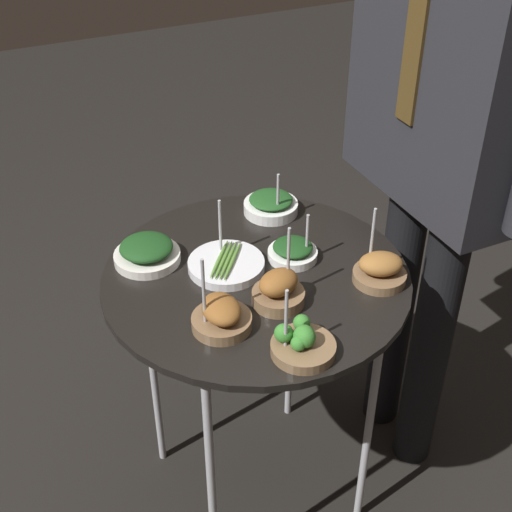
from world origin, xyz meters
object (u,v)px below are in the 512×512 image
at_px(bowl_roast_back_left, 221,316).
at_px(waiter_figure, 451,97).
at_px(bowl_asparagus_front_right, 226,264).
at_px(bowl_spinach_front_center, 147,252).
at_px(bowl_broccoli_far_rim, 301,342).
at_px(bowl_roast_front_left, 380,270).
at_px(bowl_spinach_near_rim, 271,205).
at_px(serving_cart, 256,293).
at_px(bowl_spinach_center, 293,251).
at_px(bowl_roast_mid_right, 278,290).

bearing_deg(bowl_roast_back_left, waiter_figure, 102.23).
xyz_separation_m(bowl_asparagus_front_right, waiter_figure, (0.05, 0.53, 0.33)).
distance_m(bowl_spinach_front_center, bowl_roast_back_left, 0.29).
distance_m(bowl_broccoli_far_rim, waiter_figure, 0.65).
bearing_deg(bowl_roast_back_left, bowl_roast_front_left, 89.32).
distance_m(bowl_spinach_near_rim, bowl_spinach_front_center, 0.36).
relative_size(serving_cart, bowl_roast_back_left, 4.25).
distance_m(bowl_roast_back_left, waiter_figure, 0.70).
height_order(bowl_asparagus_front_right, bowl_spinach_center, bowl_asparagus_front_right).
height_order(bowl_roast_mid_right, bowl_broccoli_far_rim, bowl_roast_mid_right).
xyz_separation_m(bowl_roast_mid_right, bowl_spinach_center, (-0.13, 0.10, -0.01)).
height_order(bowl_roast_front_left, bowl_roast_back_left, bowl_roast_back_left).
bearing_deg(waiter_figure, bowl_spinach_near_rim, -123.64).
height_order(bowl_spinach_near_rim, bowl_broccoli_far_rim, bowl_broccoli_far_rim).
distance_m(bowl_spinach_near_rim, bowl_broccoli_far_rim, 0.52).
height_order(bowl_roast_back_left, bowl_broccoli_far_rim, bowl_roast_back_left).
distance_m(serving_cart, bowl_roast_back_left, 0.21).
xyz_separation_m(bowl_roast_front_left, bowl_asparagus_front_right, (-0.18, -0.29, -0.02)).
bearing_deg(bowl_roast_front_left, serving_cart, -119.96).
xyz_separation_m(serving_cart, bowl_roast_mid_right, (0.11, -0.00, 0.09)).
distance_m(bowl_roast_front_left, waiter_figure, 0.41).
distance_m(serving_cart, bowl_roast_mid_right, 0.14).
bearing_deg(waiter_figure, bowl_spinach_center, -92.96).
distance_m(bowl_roast_mid_right, bowl_roast_front_left, 0.24).
distance_m(bowl_roast_mid_right, bowl_spinach_near_rim, 0.36).
xyz_separation_m(bowl_spinach_near_rim, waiter_figure, (0.22, 0.33, 0.32)).
bearing_deg(bowl_spinach_center, bowl_roast_back_left, -57.86).
bearing_deg(bowl_spinach_front_center, waiter_figure, 77.47).
distance_m(bowl_spinach_center, bowl_broccoli_far_rim, 0.32).
bearing_deg(bowl_spinach_front_center, bowl_roast_mid_right, 37.86).
height_order(bowl_spinach_center, bowl_spinach_front_center, bowl_spinach_center).
distance_m(bowl_roast_front_left, bowl_spinach_center, 0.21).
bearing_deg(bowl_spinach_center, bowl_asparagus_front_right, -100.11).
xyz_separation_m(bowl_roast_mid_right, bowl_roast_front_left, (0.03, 0.24, -0.00)).
distance_m(bowl_spinach_front_center, waiter_figure, 0.76).
distance_m(bowl_spinach_near_rim, bowl_asparagus_front_right, 0.26).
height_order(bowl_asparagus_front_right, waiter_figure, waiter_figure).
distance_m(bowl_spinach_near_rim, waiter_figure, 0.51).
relative_size(bowl_roast_front_left, bowl_asparagus_front_right, 0.98).
relative_size(bowl_spinach_near_rim, bowl_asparagus_front_right, 0.79).
bearing_deg(bowl_roast_back_left, bowl_spinach_near_rim, 141.15).
height_order(bowl_spinach_front_center, bowl_broccoli_far_rim, bowl_broccoli_far_rim).
xyz_separation_m(bowl_asparagus_front_right, bowl_broccoli_far_rim, (0.31, 0.02, 0.01)).
bearing_deg(bowl_asparagus_front_right, bowl_spinach_front_center, -124.31).
xyz_separation_m(bowl_roast_back_left, bowl_broccoli_far_rim, (0.13, 0.11, -0.00)).
distance_m(bowl_spinach_center, waiter_figure, 0.49).
xyz_separation_m(bowl_roast_front_left, bowl_broccoli_far_rim, (0.13, -0.27, -0.00)).
bearing_deg(bowl_roast_front_left, bowl_asparagus_front_right, -122.55).
bearing_deg(bowl_broccoli_far_rim, serving_cart, 174.10).
xyz_separation_m(serving_cart, waiter_figure, (-0.00, 0.48, 0.39)).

